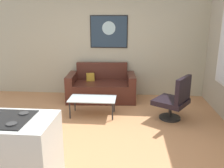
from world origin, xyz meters
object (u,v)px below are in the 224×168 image
object	(u,v)px
couch	(101,88)
armchair	(175,99)
wall_painting	(109,32)
coffee_table	(93,100)

from	to	relation	value
couch	armchair	distance (m)	2.00
armchair	wall_painting	distance (m)	2.50
armchair	wall_painting	bearing A→B (deg)	133.12
couch	wall_painting	xyz separation A→B (m)	(0.15, 0.44, 1.38)
couch	armchair	world-z (taller)	armchair
armchair	wall_painting	world-z (taller)	wall_painting
coffee_table	couch	bearing A→B (deg)	87.03
wall_painting	couch	bearing A→B (deg)	-109.36
couch	coffee_table	xyz separation A→B (m)	(-0.05, -1.06, 0.04)
coffee_table	wall_painting	xyz separation A→B (m)	(0.21, 1.49, 1.33)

